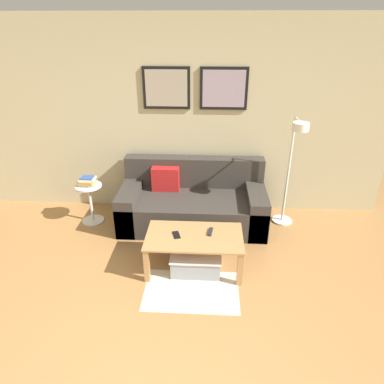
{
  "coord_description": "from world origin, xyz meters",
  "views": [
    {
      "loc": [
        0.43,
        -1.42,
        2.42
      ],
      "look_at": [
        0.26,
        1.75,
        0.85
      ],
      "focal_mm": 32.0,
      "sensor_mm": 36.0,
      "label": 1
    }
  ],
  "objects_px": {
    "book_stack": "(88,181)",
    "cell_phone": "(176,235)",
    "couch": "(193,203)",
    "remote_control": "(210,232)",
    "coffee_table": "(194,241)",
    "storage_bin": "(196,259)",
    "side_table": "(90,200)",
    "floor_lamp": "(293,162)"
  },
  "relations": [
    {
      "from": "book_stack",
      "to": "cell_phone",
      "type": "distance_m",
      "value": 1.55
    },
    {
      "from": "couch",
      "to": "remote_control",
      "type": "relative_size",
      "value": 12.47
    },
    {
      "from": "remote_control",
      "to": "coffee_table",
      "type": "bearing_deg",
      "value": -148.44
    },
    {
      "from": "storage_bin",
      "to": "cell_phone",
      "type": "bearing_deg",
      "value": 177.22
    },
    {
      "from": "book_stack",
      "to": "cell_phone",
      "type": "xyz_separation_m",
      "value": [
        1.24,
        -0.91,
        -0.17
      ]
    },
    {
      "from": "couch",
      "to": "book_stack",
      "type": "bearing_deg",
      "value": -177.46
    },
    {
      "from": "storage_bin",
      "to": "remote_control",
      "type": "xyz_separation_m",
      "value": [
        0.15,
        0.08,
        0.31
      ]
    },
    {
      "from": "coffee_table",
      "to": "cell_phone",
      "type": "height_order",
      "value": "cell_phone"
    },
    {
      "from": "storage_bin",
      "to": "side_table",
      "type": "bearing_deg",
      "value": 147.8
    },
    {
      "from": "storage_bin",
      "to": "floor_lamp",
      "type": "xyz_separation_m",
      "value": [
        1.12,
        0.9,
        0.81
      ]
    },
    {
      "from": "coffee_table",
      "to": "book_stack",
      "type": "xyz_separation_m",
      "value": [
        -1.43,
        0.91,
        0.25
      ]
    },
    {
      "from": "side_table",
      "to": "storage_bin",
      "type": "bearing_deg",
      "value": -32.2
    },
    {
      "from": "coffee_table",
      "to": "remote_control",
      "type": "bearing_deg",
      "value": 23.61
    },
    {
      "from": "floor_lamp",
      "to": "side_table",
      "type": "relative_size",
      "value": 2.69
    },
    {
      "from": "side_table",
      "to": "cell_phone",
      "type": "xyz_separation_m",
      "value": [
        1.23,
        -0.9,
        0.09
      ]
    },
    {
      "from": "couch",
      "to": "floor_lamp",
      "type": "xyz_separation_m",
      "value": [
        1.21,
        -0.09,
        0.65
      ]
    },
    {
      "from": "cell_phone",
      "to": "book_stack",
      "type": "bearing_deg",
      "value": 126.36
    },
    {
      "from": "couch",
      "to": "coffee_table",
      "type": "relative_size",
      "value": 1.82
    },
    {
      "from": "coffee_table",
      "to": "storage_bin",
      "type": "bearing_deg",
      "value": -23.32
    },
    {
      "from": "couch",
      "to": "cell_phone",
      "type": "bearing_deg",
      "value": -96.98
    },
    {
      "from": "coffee_table",
      "to": "floor_lamp",
      "type": "distance_m",
      "value": 1.56
    },
    {
      "from": "floor_lamp",
      "to": "cell_phone",
      "type": "height_order",
      "value": "floor_lamp"
    },
    {
      "from": "storage_bin",
      "to": "side_table",
      "type": "relative_size",
      "value": 1.01
    },
    {
      "from": "floor_lamp",
      "to": "side_table",
      "type": "height_order",
      "value": "floor_lamp"
    },
    {
      "from": "floor_lamp",
      "to": "cell_phone",
      "type": "xyz_separation_m",
      "value": [
        -1.33,
        -0.89,
        -0.51
      ]
    },
    {
      "from": "floor_lamp",
      "to": "remote_control",
      "type": "bearing_deg",
      "value": -140.13
    },
    {
      "from": "floor_lamp",
      "to": "cell_phone",
      "type": "relative_size",
      "value": 10.25
    },
    {
      "from": "book_stack",
      "to": "remote_control",
      "type": "distance_m",
      "value": 1.81
    },
    {
      "from": "couch",
      "to": "coffee_table",
      "type": "height_order",
      "value": "couch"
    },
    {
      "from": "couch",
      "to": "coffee_table",
      "type": "distance_m",
      "value": 0.98
    },
    {
      "from": "floor_lamp",
      "to": "couch",
      "type": "bearing_deg",
      "value": 175.94
    },
    {
      "from": "floor_lamp",
      "to": "storage_bin",
      "type": "bearing_deg",
      "value": -141.36
    },
    {
      "from": "side_table",
      "to": "book_stack",
      "type": "relative_size",
      "value": 2.04
    },
    {
      "from": "couch",
      "to": "coffee_table",
      "type": "xyz_separation_m",
      "value": [
        0.07,
        -0.97,
        0.06
      ]
    },
    {
      "from": "side_table",
      "to": "floor_lamp",
      "type": "bearing_deg",
      "value": -0.28
    },
    {
      "from": "remote_control",
      "to": "cell_phone",
      "type": "bearing_deg",
      "value": -160.6
    },
    {
      "from": "coffee_table",
      "to": "book_stack",
      "type": "height_order",
      "value": "book_stack"
    },
    {
      "from": "cell_phone",
      "to": "coffee_table",
      "type": "bearing_deg",
      "value": -17.57
    },
    {
      "from": "book_stack",
      "to": "cell_phone",
      "type": "relative_size",
      "value": 1.86
    },
    {
      "from": "book_stack",
      "to": "cell_phone",
      "type": "height_order",
      "value": "book_stack"
    },
    {
      "from": "couch",
      "to": "coffee_table",
      "type": "bearing_deg",
      "value": -85.85
    },
    {
      "from": "side_table",
      "to": "coffee_table",
      "type": "bearing_deg",
      "value": -32.32
    }
  ]
}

